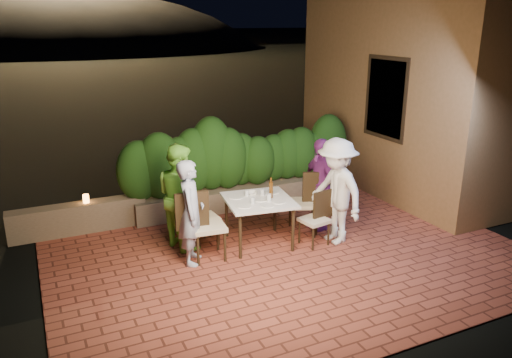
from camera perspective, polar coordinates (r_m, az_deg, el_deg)
ground at (r=7.66m, az=4.15°, el=-8.85°), size 400.00×400.00×0.00m
terrace_floor at (r=8.08m, az=2.40°, el=-7.78°), size 7.00×6.00×0.15m
building_wall at (r=10.63m, az=16.52°, el=12.15°), size 1.60×5.00×5.00m
window_pane at (r=9.81m, az=14.72°, el=8.94°), size 0.08×1.00×1.40m
window_frame at (r=9.80m, az=14.68°, el=8.93°), size 0.06×1.15×1.55m
planter at (r=9.56m, az=-1.49°, el=-1.86°), size 4.20×0.55×0.40m
hedge at (r=9.33m, az=-1.53°, el=2.48°), size 4.00×0.70×1.10m
parapet at (r=8.85m, az=-19.61°, el=-4.22°), size 2.20×0.30×0.50m
hill at (r=66.58m, az=-20.70°, el=10.23°), size 52.00×40.00×22.00m
dining_table at (r=7.87m, az=0.31°, el=-4.88°), size 1.14×1.14×0.75m
plate_nw at (r=7.44m, az=-1.37°, el=-3.11°), size 0.21×0.21×0.01m
plate_sw at (r=7.82m, az=-2.33°, el=-2.06°), size 0.24×0.24×0.01m
plate_ne at (r=7.62m, az=2.65°, el=-2.63°), size 0.19×0.19×0.01m
plate_se at (r=8.04m, az=1.90°, el=-1.50°), size 0.22×0.22×0.01m
plate_centre at (r=7.71m, az=0.47°, el=-2.35°), size 0.23×0.23×0.01m
plate_front at (r=7.46m, az=1.28°, el=-3.07°), size 0.20×0.20×0.01m
glass_nw at (r=7.54m, az=-0.40°, el=-2.46°), size 0.06×0.06×0.10m
glass_sw at (r=7.86m, az=-1.06°, el=-1.61°), size 0.06×0.06×0.10m
glass_ne at (r=7.63m, az=1.49°, el=-2.14°), size 0.07×0.07×0.12m
glass_se at (r=7.89m, az=0.72°, el=-1.52°), size 0.06×0.06×0.10m
beer_bottle at (r=7.75m, az=1.72°, el=-1.00°), size 0.06×0.06×0.33m
bowl at (r=7.96m, az=-0.44°, el=-1.58°), size 0.19×0.19×0.04m
chair_left_front at (r=7.39m, az=-5.55°, el=-5.23°), size 0.54×0.54×1.06m
chair_left_back at (r=7.91m, az=-5.94°, el=-4.32°), size 0.44×0.44×0.89m
chair_right_front at (r=7.89m, az=6.69°, el=-4.55°), size 0.46×0.46×0.86m
chair_right_back at (r=8.35m, az=5.45°, el=-2.61°), size 0.61×0.61×1.03m
diner_blue at (r=7.21m, az=-7.42°, el=-3.80°), size 0.57×0.67×1.55m
diner_green at (r=7.76m, az=-8.65°, el=-1.90°), size 0.81×0.94×1.65m
diner_white at (r=7.89m, az=9.17°, el=-1.40°), size 0.74×1.15×1.69m
diner_purple at (r=8.41m, az=7.33°, el=-0.57°), size 0.40×0.92×1.57m
parapet_lamp at (r=8.76m, az=-18.86°, el=-2.14°), size 0.10×0.10×0.14m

